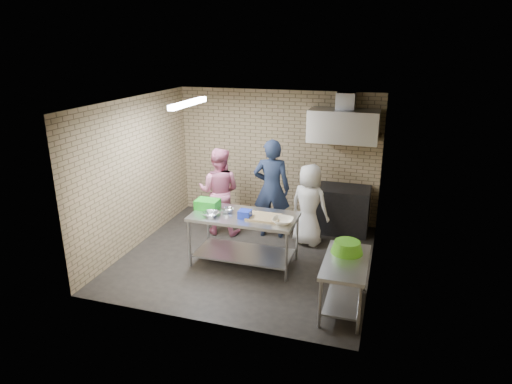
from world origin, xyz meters
TOP-DOWN VIEW (x-y plane):
  - floor at (0.00, 0.00)m, footprint 4.20×4.20m
  - ceiling at (0.00, 0.00)m, footprint 4.20×4.20m
  - back_wall at (0.00, 2.00)m, footprint 4.20×0.06m
  - front_wall at (0.00, -2.00)m, footprint 4.20×0.06m
  - left_wall at (-2.10, 0.00)m, footprint 0.06×4.00m
  - right_wall at (2.10, 0.00)m, footprint 0.06×4.00m
  - prep_table at (0.02, -0.23)m, footprint 1.75×0.88m
  - side_counter at (1.80, -1.10)m, footprint 0.60×1.20m
  - stove at (1.35, 1.65)m, footprint 1.20×0.70m
  - range_hood at (1.35, 1.70)m, footprint 1.30×0.60m
  - hood_duct at (1.35, 1.85)m, footprint 0.35×0.30m
  - wall_shelf at (1.65, 1.89)m, footprint 0.80×0.20m
  - fluorescent_fixture at (-1.00, 0.00)m, footprint 0.10×1.25m
  - green_crate at (-0.68, -0.11)m, footprint 0.39×0.29m
  - blue_tub at (0.07, -0.33)m, footprint 0.19×0.19m
  - cutting_board at (0.37, -0.25)m, footprint 0.54×0.41m
  - mixing_bowl_a at (-0.48, -0.43)m, footprint 0.28×0.28m
  - mixing_bowl_b at (-0.28, -0.18)m, footprint 0.21×0.21m
  - ceramic_bowl at (0.72, -0.38)m, footprint 0.34×0.34m
  - green_basin at (1.78, -0.85)m, footprint 0.46×0.46m
  - bottle_red at (1.40, 1.89)m, footprint 0.07×0.07m
  - man_navy at (0.15, 1.02)m, footprint 0.76×0.56m
  - woman_pink at (-0.85, 0.86)m, footprint 0.88×0.72m
  - woman_white at (0.91, 0.88)m, footprint 0.86×0.70m

SIDE VIEW (x-z plane):
  - floor at x=0.00m, z-range 0.00..0.00m
  - side_counter at x=1.80m, z-range 0.00..0.75m
  - prep_table at x=0.02m, z-range 0.00..0.88m
  - stove at x=1.35m, z-range 0.00..0.90m
  - woman_white at x=0.91m, z-range 0.00..1.53m
  - green_basin at x=1.78m, z-range 0.75..0.92m
  - woman_pink at x=-0.85m, z-range 0.00..1.71m
  - cutting_board at x=0.37m, z-range 0.88..0.90m
  - mixing_bowl_b at x=-0.28m, z-range 0.88..0.94m
  - mixing_bowl_a at x=-0.48m, z-range 0.88..0.94m
  - ceramic_bowl at x=0.72m, z-range 0.88..0.96m
  - blue_tub at x=0.07m, z-range 0.88..1.00m
  - green_crate at x=-0.68m, z-range 0.88..1.03m
  - man_navy at x=0.15m, z-range 0.00..1.91m
  - back_wall at x=0.00m, z-range 0.00..2.70m
  - front_wall at x=0.00m, z-range 0.00..2.70m
  - left_wall at x=-2.10m, z-range 0.00..2.70m
  - right_wall at x=2.10m, z-range 0.00..2.70m
  - wall_shelf at x=1.65m, z-range 1.90..1.94m
  - bottle_red at x=1.40m, z-range 1.94..2.12m
  - range_hood at x=1.35m, z-range 1.80..2.40m
  - hood_duct at x=1.35m, z-range 2.40..2.70m
  - fluorescent_fixture at x=-1.00m, z-range 2.60..2.68m
  - ceiling at x=0.00m, z-range 2.70..2.70m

